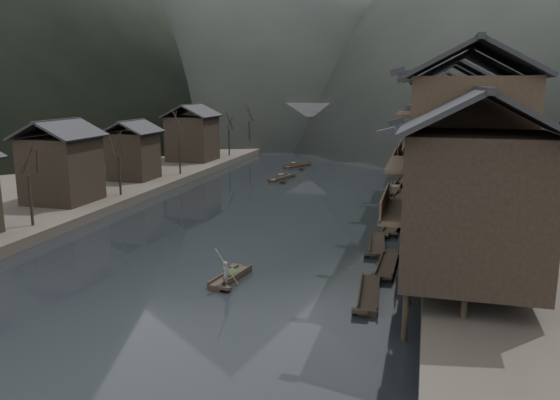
% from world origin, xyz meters
% --- Properties ---
extents(water, '(300.00, 300.00, 0.00)m').
position_xyz_m(water, '(0.00, 0.00, 0.00)').
color(water, black).
rests_on(water, ground).
extents(left_bank, '(40.00, 200.00, 1.20)m').
position_xyz_m(left_bank, '(-35.00, 40.00, 0.60)').
color(left_bank, '#2D2823').
rests_on(left_bank, ground).
extents(stilt_houses, '(9.00, 67.60, 15.51)m').
position_xyz_m(stilt_houses, '(17.28, 19.31, 8.95)').
color(stilt_houses, black).
rests_on(stilt_houses, ground).
extents(left_houses, '(8.10, 53.20, 8.73)m').
position_xyz_m(left_houses, '(-20.50, 20.12, 5.66)').
color(left_houses, black).
rests_on(left_houses, left_bank).
extents(bare_trees, '(3.93, 72.88, 7.85)m').
position_xyz_m(bare_trees, '(-17.00, 23.91, 6.45)').
color(bare_trees, black).
rests_on(bare_trees, left_bank).
extents(moored_sampans, '(2.69, 66.95, 0.47)m').
position_xyz_m(moored_sampans, '(12.02, 25.54, 0.20)').
color(moored_sampans, black).
rests_on(moored_sampans, water).
extents(midriver_boats, '(3.68, 17.59, 0.45)m').
position_xyz_m(midriver_boats, '(-4.22, 39.85, 0.20)').
color(midriver_boats, black).
rests_on(midriver_boats, water).
extents(stone_bridge, '(40.00, 6.00, 9.00)m').
position_xyz_m(stone_bridge, '(-0.00, 72.00, 5.11)').
color(stone_bridge, '#4C4C4F').
rests_on(stone_bridge, ground).
extents(hero_sampan, '(1.67, 4.68, 0.43)m').
position_xyz_m(hero_sampan, '(2.79, -4.60, 0.20)').
color(hero_sampan, black).
rests_on(hero_sampan, water).
extents(cargo_heap, '(1.02, 1.33, 0.61)m').
position_xyz_m(cargo_heap, '(2.75, -4.39, 0.74)').
color(cargo_heap, black).
rests_on(cargo_heap, hero_sampan).
extents(boatman, '(0.71, 0.68, 1.63)m').
position_xyz_m(boatman, '(3.06, -6.18, 1.24)').
color(boatman, '#545456').
rests_on(boatman, hero_sampan).
extents(bamboo_pole, '(0.88, 2.23, 3.32)m').
position_xyz_m(bamboo_pole, '(3.26, -6.18, 3.72)').
color(bamboo_pole, '#8C7A51').
rests_on(bamboo_pole, boatman).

